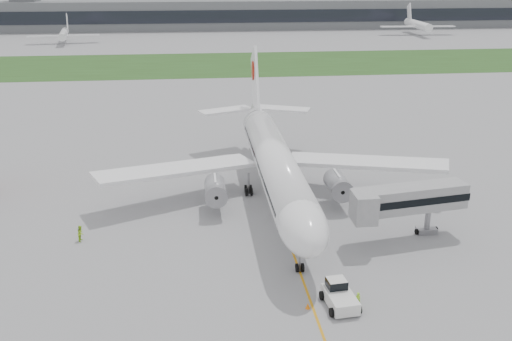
{
  "coord_description": "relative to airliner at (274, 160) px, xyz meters",
  "views": [
    {
      "loc": [
        -10.29,
        -66.54,
        29.98
      ],
      "look_at": [
        -2.7,
        2.0,
        5.23
      ],
      "focal_mm": 40.0,
      "sensor_mm": 36.0,
      "label": 1
    }
  ],
  "objects": [
    {
      "name": "safety_cone_left",
      "position": [
        -0.5,
        -26.7,
        -5.36
      ],
      "size": [
        0.43,
        0.43,
        0.59
      ],
      "primitive_type": "cone",
      "color": "orange",
      "rests_on": "ground"
    },
    {
      "name": "terminal_building",
      "position": [
        0.0,
        225.0,
        1.34
      ],
      "size": [
        320.0,
        22.3,
        14.0
      ],
      "color": "slate",
      "rests_on": "ground"
    },
    {
      "name": "airliner",
      "position": [
        0.0,
        0.0,
        0.0
      ],
      "size": [
        48.13,
        53.95,
        17.88
      ],
      "color": "white",
      "rests_on": "ground"
    },
    {
      "name": "ground",
      "position": [
        0.0,
        -4.87,
        -5.66
      ],
      "size": [
        600.0,
        600.0,
        0.0
      ],
      "primitive_type": "plane",
      "color": "gray",
      "rests_on": "ground"
    },
    {
      "name": "ground_crew_near",
      "position": [
        4.16,
        -26.93,
        -4.89
      ],
      "size": [
        0.57,
        0.38,
        1.54
      ],
      "primitive_type": "imported",
      "rotation": [
        0.0,
        0.0,
        3.15
      ],
      "color": "#ADFF2A",
      "rests_on": "ground"
    },
    {
      "name": "ground_crew_far",
      "position": [
        -23.87,
        -10.1,
        -4.71
      ],
      "size": [
        0.84,
        1.02,
        1.91
      ],
      "primitive_type": "imported",
      "rotation": [
        0.0,
        0.0,
        1.44
      ],
      "color": "#A5E125",
      "rests_on": "ground"
    },
    {
      "name": "apron_markings",
      "position": [
        0.0,
        -9.87,
        -5.66
      ],
      "size": [
        70.0,
        70.0,
        0.04
      ],
      "primitive_type": null,
      "color": "orange",
      "rests_on": "ground"
    },
    {
      "name": "distant_aircraft_left",
      "position": [
        -62.58,
        174.58,
        -5.66
      ],
      "size": [
        31.85,
        29.03,
        10.89
      ],
      "primitive_type": null,
      "rotation": [
        0.0,
        0.0,
        0.15
      ],
      "color": "white",
      "rests_on": "ground"
    },
    {
      "name": "distant_aircraft_right",
      "position": [
        93.77,
        188.96,
        -5.66
      ],
      "size": [
        35.85,
        32.03,
        13.12
      ],
      "primitive_type": null,
      "rotation": [
        0.0,
        0.0,
        -0.05
      ],
      "color": "white",
      "rests_on": "ground"
    },
    {
      "name": "pushback_tug",
      "position": [
        2.53,
        -26.34,
        -4.64
      ],
      "size": [
        3.29,
        4.55,
        2.21
      ],
      "rotation": [
        0.0,
        0.0,
        0.1
      ],
      "color": "white",
      "rests_on": "ground"
    },
    {
      "name": "safety_cone_right",
      "position": [
        3.98,
        -26.2,
        -5.42
      ],
      "size": [
        0.36,
        0.36,
        0.49
      ],
      "primitive_type": "cone",
      "color": "orange",
      "rests_on": "ground"
    },
    {
      "name": "control_tower",
      "position": [
        -90.0,
        227.13,
        -5.66
      ],
      "size": [
        12.0,
        12.0,
        56.0
      ],
      "primitive_type": null,
      "color": "slate",
      "rests_on": "ground"
    },
    {
      "name": "grass_strip",
      "position": [
        0.0,
        115.13,
        -5.65
      ],
      "size": [
        600.0,
        50.0,
        0.02
      ],
      "primitive_type": "cube",
      "color": "#29491B",
      "rests_on": "ground"
    },
    {
      "name": "jet_bridge",
      "position": [
        13.04,
        -13.79,
        -0.75
      ],
      "size": [
        14.26,
        6.14,
        6.64
      ],
      "rotation": [
        0.0,
        0.0,
        0.16
      ],
      "color": "#A3A3A6",
      "rests_on": "ground"
    }
  ]
}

